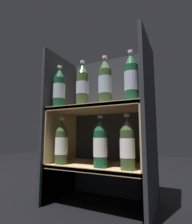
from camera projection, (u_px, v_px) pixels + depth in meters
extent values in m
plane|color=black|center=(85.00, 217.00, 0.89)|extent=(6.00, 6.00, 0.00)
cube|color=#23262B|center=(110.00, 124.00, 1.27)|extent=(0.64, 0.02, 0.98)
cube|color=#23262B|center=(60.00, 124.00, 1.24)|extent=(0.02, 0.39, 0.98)
cube|color=#23262B|center=(150.00, 121.00, 0.97)|extent=(0.02, 0.39, 0.98)
cube|color=tan|center=(100.00, 166.00, 1.07)|extent=(0.60, 0.35, 0.02)
cube|color=tan|center=(87.00, 170.00, 0.93)|extent=(0.60, 0.02, 0.03)
cube|color=tan|center=(61.00, 180.00, 1.18)|extent=(0.01, 0.35, 0.22)
cube|color=tan|center=(150.00, 193.00, 0.93)|extent=(0.01, 0.35, 0.22)
cube|color=tan|center=(100.00, 110.00, 1.12)|extent=(0.60, 0.35, 0.02)
cube|color=tan|center=(87.00, 106.00, 0.97)|extent=(0.60, 0.02, 0.03)
cube|color=tan|center=(61.00, 154.00, 1.21)|extent=(0.01, 0.35, 0.57)
cube|color=tan|center=(148.00, 159.00, 0.95)|extent=(0.01, 0.35, 0.57)
cylinder|color=#144228|center=(59.00, 93.00, 1.14)|extent=(0.07, 0.07, 0.20)
cylinder|color=#9EA8BC|center=(59.00, 92.00, 1.14)|extent=(0.08, 0.08, 0.10)
cone|color=#144228|center=(60.00, 73.00, 1.16)|extent=(0.07, 0.07, 0.07)
cylinder|color=silver|center=(60.00, 67.00, 1.16)|extent=(0.03, 0.03, 0.01)
cylinder|color=#384C28|center=(82.00, 90.00, 1.06)|extent=(0.07, 0.07, 0.20)
cylinder|color=#9EA8BC|center=(82.00, 88.00, 1.06)|extent=(0.08, 0.08, 0.08)
cone|color=#384C28|center=(83.00, 69.00, 1.08)|extent=(0.07, 0.07, 0.07)
cylinder|color=silver|center=(83.00, 62.00, 1.08)|extent=(0.03, 0.03, 0.01)
cylinder|color=#384C28|center=(105.00, 87.00, 1.00)|extent=(0.07, 0.07, 0.20)
cylinder|color=#9EA8BC|center=(105.00, 85.00, 1.00)|extent=(0.08, 0.08, 0.10)
cone|color=#384C28|center=(105.00, 64.00, 1.01)|extent=(0.07, 0.07, 0.07)
cylinder|color=silver|center=(105.00, 57.00, 1.02)|extent=(0.03, 0.03, 0.01)
cylinder|color=#194C2D|center=(131.00, 84.00, 0.93)|extent=(0.07, 0.07, 0.20)
cylinder|color=#9EA8BC|center=(131.00, 82.00, 0.93)|extent=(0.08, 0.08, 0.10)
cone|color=#194C2D|center=(131.00, 59.00, 0.95)|extent=(0.07, 0.07, 0.07)
cylinder|color=silver|center=(131.00, 52.00, 0.95)|extent=(0.03, 0.03, 0.01)
cylinder|color=#384C28|center=(61.00, 148.00, 1.08)|extent=(0.07, 0.07, 0.20)
cylinder|color=white|center=(61.00, 146.00, 1.08)|extent=(0.08, 0.08, 0.10)
cone|color=#384C28|center=(62.00, 126.00, 1.10)|extent=(0.07, 0.07, 0.07)
cylinder|color=silver|center=(62.00, 119.00, 1.10)|extent=(0.03, 0.03, 0.01)
cylinder|color=#194C2D|center=(100.00, 149.00, 0.96)|extent=(0.07, 0.07, 0.20)
cylinder|color=white|center=(100.00, 147.00, 0.96)|extent=(0.08, 0.08, 0.10)
cone|color=#194C2D|center=(100.00, 124.00, 0.98)|extent=(0.07, 0.07, 0.07)
cylinder|color=silver|center=(100.00, 117.00, 0.99)|extent=(0.03, 0.03, 0.01)
cylinder|color=#384C28|center=(127.00, 150.00, 0.90)|extent=(0.07, 0.07, 0.20)
cylinder|color=white|center=(127.00, 148.00, 0.90)|extent=(0.08, 0.08, 0.10)
cone|color=#384C28|center=(127.00, 124.00, 0.91)|extent=(0.07, 0.07, 0.07)
cylinder|color=silver|center=(127.00, 116.00, 0.92)|extent=(0.03, 0.03, 0.01)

